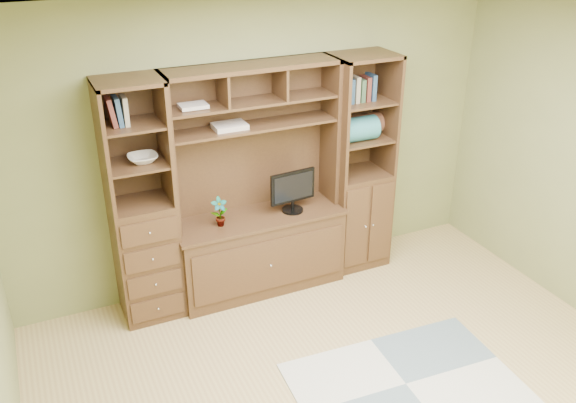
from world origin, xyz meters
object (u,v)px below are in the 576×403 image
monitor (293,184)px  center_hutch (258,185)px  left_tower (141,205)px  right_tower (359,165)px

monitor → center_hutch: bearing=168.8°
left_tower → monitor: left_tower is taller
center_hutch → left_tower: size_ratio=1.00×
left_tower → monitor: 1.31m
center_hutch → right_tower: 1.03m
left_tower → monitor: bearing=-3.3°
center_hutch → monitor: center_hutch is taller
right_tower → monitor: 0.72m
left_tower → right_tower: (2.02, 0.00, 0.00)m
right_tower → center_hutch: bearing=-177.8°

